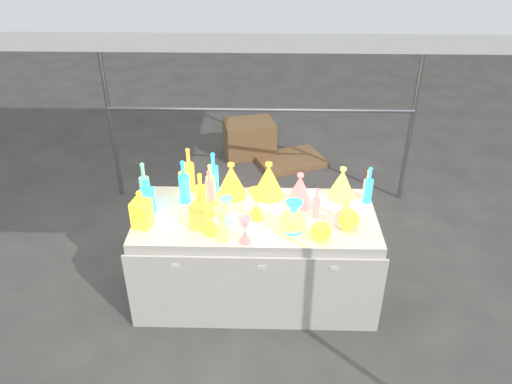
{
  "coord_description": "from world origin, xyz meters",
  "views": [
    {
      "loc": [
        0.08,
        -3.1,
        2.83
      ],
      "look_at": [
        0.0,
        0.0,
        0.95
      ],
      "focal_mm": 35.0,
      "sensor_mm": 36.0,
      "label": 1
    }
  ],
  "objects_px": {
    "lampshade_0": "(269,180)",
    "globe_0": "(321,232)",
    "display_table": "(256,255)",
    "bottle_0": "(183,177)",
    "cardboard_box_closed": "(249,138)",
    "decanter_0": "(141,209)",
    "hourglass_0": "(212,220)"
  },
  "relations": [
    {
      "from": "hourglass_0",
      "to": "cardboard_box_closed",
      "type": "bearing_deg",
      "value": 86.83
    },
    {
      "from": "cardboard_box_closed",
      "to": "globe_0",
      "type": "height_order",
      "value": "globe_0"
    },
    {
      "from": "lampshade_0",
      "to": "globe_0",
      "type": "bearing_deg",
      "value": -33.04
    },
    {
      "from": "bottle_0",
      "to": "globe_0",
      "type": "distance_m",
      "value": 1.21
    },
    {
      "from": "display_table",
      "to": "bottle_0",
      "type": "height_order",
      "value": "bottle_0"
    },
    {
      "from": "bottle_0",
      "to": "lampshade_0",
      "type": "relative_size",
      "value": 0.97
    },
    {
      "from": "cardboard_box_closed",
      "to": "decanter_0",
      "type": "xyz_separation_m",
      "value": [
        -0.66,
        -2.66,
        0.68
      ]
    },
    {
      "from": "globe_0",
      "to": "decanter_0",
      "type": "bearing_deg",
      "value": 174.15
    },
    {
      "from": "bottle_0",
      "to": "lampshade_0",
      "type": "bearing_deg",
      "value": -3.06
    },
    {
      "from": "bottle_0",
      "to": "lampshade_0",
      "type": "height_order",
      "value": "lampshade_0"
    },
    {
      "from": "decanter_0",
      "to": "lampshade_0",
      "type": "height_order",
      "value": "decanter_0"
    },
    {
      "from": "bottle_0",
      "to": "decanter_0",
      "type": "height_order",
      "value": "decanter_0"
    },
    {
      "from": "bottle_0",
      "to": "lampshade_0",
      "type": "distance_m",
      "value": 0.68
    },
    {
      "from": "display_table",
      "to": "hourglass_0",
      "type": "height_order",
      "value": "hourglass_0"
    },
    {
      "from": "globe_0",
      "to": "lampshade_0",
      "type": "xyz_separation_m",
      "value": [
        -0.37,
        0.57,
        0.09
      ]
    },
    {
      "from": "decanter_0",
      "to": "globe_0",
      "type": "relative_size",
      "value": 2.01
    },
    {
      "from": "display_table",
      "to": "globe_0",
      "type": "height_order",
      "value": "globe_0"
    },
    {
      "from": "display_table",
      "to": "cardboard_box_closed",
      "type": "xyz_separation_m",
      "value": [
        -0.15,
        2.5,
        -0.16
      ]
    },
    {
      "from": "decanter_0",
      "to": "hourglass_0",
      "type": "xyz_separation_m",
      "value": [
        0.51,
        -0.08,
        -0.03
      ]
    },
    {
      "from": "display_table",
      "to": "bottle_0",
      "type": "relative_size",
      "value": 6.48
    },
    {
      "from": "cardboard_box_closed",
      "to": "decanter_0",
      "type": "height_order",
      "value": "decanter_0"
    },
    {
      "from": "bottle_0",
      "to": "hourglass_0",
      "type": "xyz_separation_m",
      "value": [
        0.28,
        -0.56,
        -0.03
      ]
    },
    {
      "from": "cardboard_box_closed",
      "to": "hourglass_0",
      "type": "bearing_deg",
      "value": -106.67
    },
    {
      "from": "decanter_0",
      "to": "globe_0",
      "type": "height_order",
      "value": "decanter_0"
    },
    {
      "from": "cardboard_box_closed",
      "to": "decanter_0",
      "type": "bearing_deg",
      "value": -117.55
    },
    {
      "from": "globe_0",
      "to": "lampshade_0",
      "type": "bearing_deg",
      "value": 122.66
    },
    {
      "from": "cardboard_box_closed",
      "to": "bottle_0",
      "type": "height_order",
      "value": "bottle_0"
    },
    {
      "from": "display_table",
      "to": "lampshade_0",
      "type": "distance_m",
      "value": 0.6
    },
    {
      "from": "cardboard_box_closed",
      "to": "bottle_0",
      "type": "xyz_separation_m",
      "value": [
        -0.44,
        -2.18,
        0.68
      ]
    },
    {
      "from": "display_table",
      "to": "lampshade_0",
      "type": "height_order",
      "value": "lampshade_0"
    },
    {
      "from": "cardboard_box_closed",
      "to": "display_table",
      "type": "bearing_deg",
      "value": -100.13
    },
    {
      "from": "bottle_0",
      "to": "decanter_0",
      "type": "bearing_deg",
      "value": -115.57
    }
  ]
}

